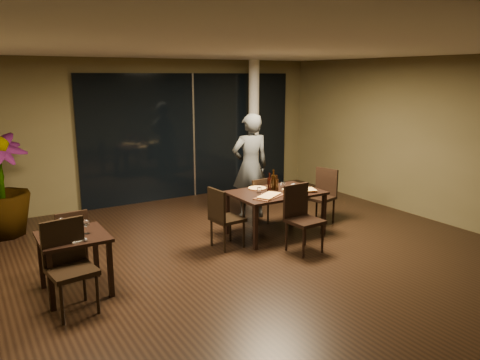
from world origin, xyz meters
The scene contains 30 objects.
ground centered at (0.00, 0.00, 0.00)m, with size 8.00×8.00×0.00m, color black.
wall_back centered at (0.00, 4.05, 1.50)m, with size 8.00×0.10×3.00m, color #4D4529.
wall_right centered at (4.05, 0.00, 1.50)m, with size 0.10×8.00×3.00m, color #4D4529.
ceiling centered at (0.00, 0.00, 3.02)m, with size 8.00×8.00×0.04m, color silver.
window_panel centered at (1.00, 3.96, 1.35)m, with size 5.00×0.06×2.70m, color black.
column centered at (2.40, 3.65, 1.50)m, with size 0.24×0.24×3.00m, color white.
main_table centered at (1.00, 0.80, 0.68)m, with size 1.50×1.00×0.75m.
side_table centered at (-2.40, 0.30, 0.62)m, with size 0.80×0.80×0.75m.
chair_main_far centered at (1.06, 1.42, 0.48)m, with size 0.40×0.40×0.86m.
chair_main_near centered at (0.90, 0.00, 0.57)m, with size 0.50×0.50×1.03m.
chair_main_left centered at (-0.08, 0.69, 0.54)m, with size 0.48×0.48×0.96m.
chair_main_right centered at (2.16, 0.94, 0.55)m, with size 0.56×0.56×0.99m.
chair_side_far centered at (-2.31, 0.91, 0.50)m, with size 0.43×0.43×0.90m.
chair_side_near centered at (-2.55, -0.11, 0.59)m, with size 0.55×0.55×1.06m.
diner centered at (1.16, 1.85, 0.99)m, with size 0.67×0.45×1.98m, color #2A2D2F.
pizza_board_left centered at (0.69, 0.55, 0.76)m, with size 0.54×0.27×0.01m, color #462616.
pizza_board_right centered at (1.33, 0.58, 0.76)m, with size 0.54×0.27×0.01m, color #4B2E18.
oblong_pizza_left centered at (0.69, 0.55, 0.77)m, with size 0.45×0.21×0.02m, color maroon, non-canonical shape.
oblong_pizza_right centered at (1.33, 0.58, 0.77)m, with size 0.52×0.24×0.02m, color maroon, non-canonical shape.
round_pizza centered at (0.85, 1.13, 0.76)m, with size 0.30×0.30×0.01m, color red.
bottle_a centered at (0.92, 0.88, 0.91)m, with size 0.07×0.07×0.31m, color black, non-canonical shape.
bottle_b centered at (1.05, 0.84, 0.89)m, with size 0.06×0.06×0.27m, color black, non-canonical shape.
bottle_c centered at (1.03, 0.91, 0.93)m, with size 0.08×0.08×0.35m, color black, non-canonical shape.
tumbler_left centered at (0.72, 0.88, 0.79)m, with size 0.08×0.08×0.09m, color white.
tumbler_right centered at (1.25, 0.94, 0.80)m, with size 0.08×0.08×0.10m, color white.
napkin_near centered at (1.56, 0.70, 0.76)m, with size 0.18×0.10×0.01m, color white.
napkin_far centered at (1.54, 1.00, 0.76)m, with size 0.18×0.10×0.01m, color white.
wine_glass_a centered at (-2.49, 0.42, 0.85)m, with size 0.09×0.09×0.19m, color white, non-canonical shape.
wine_glass_b centered at (-2.24, 0.27, 0.83)m, with size 0.08×0.08×0.17m, color white, non-canonical shape.
side_napkin centered at (-2.39, 0.06, 0.76)m, with size 0.18×0.11×0.01m, color white.
Camera 1 is at (-3.47, -5.39, 2.65)m, focal length 35.00 mm.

